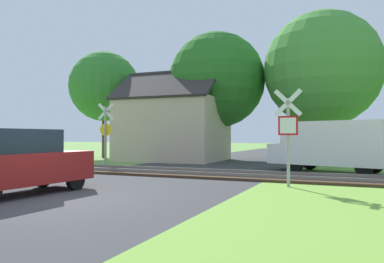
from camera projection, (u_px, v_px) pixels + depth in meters
ground_plane at (50, 199)px, 9.41m from camera, size 160.00×160.00×0.00m
road_asphalt at (100, 189)px, 11.25m from camera, size 8.28×80.00×0.01m
grass_verge at (364, 261)px, 4.75m from camera, size 6.00×20.00×0.01m
rail_track at (172, 173)px, 15.71m from camera, size 60.00×2.60×0.22m
stop_sign_near at (288, 131)px, 11.70m from camera, size 0.88×0.15×3.08m
crossing_sign_far at (105, 130)px, 19.18m from camera, size 0.87×0.20×3.31m
house at (174, 128)px, 24.74m from camera, size 6.81×5.99×5.96m
tree_right at (322, 69)px, 23.22m from camera, size 7.18×7.18×9.36m
tree_center at (217, 80)px, 25.60m from camera, size 6.54×6.54×8.72m
tree_left at (104, 87)px, 27.80m from camera, size 5.16×5.16×7.89m
mail_truck at (330, 144)px, 16.41m from camera, size 5.23×3.18×2.24m
parked_car at (18, 162)px, 10.11m from camera, size 1.94×4.11×1.78m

